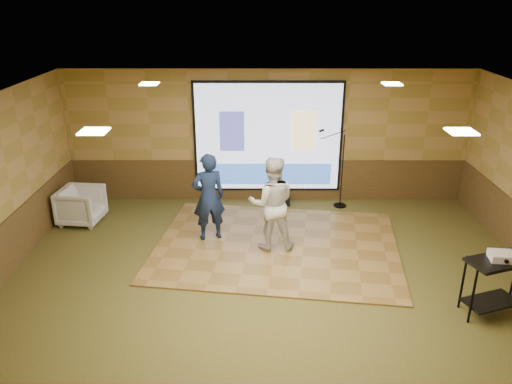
{
  "coord_description": "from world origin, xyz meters",
  "views": [
    {
      "loc": [
        -0.25,
        -7.3,
        4.53
      ],
      "look_at": [
        -0.26,
        0.7,
        1.3
      ],
      "focal_mm": 35.0,
      "sensor_mm": 36.0,
      "label": 1
    }
  ],
  "objects_px": {
    "projector_screen": "(268,139)",
    "dance_floor": "(277,245)",
    "player_left": "(209,197)",
    "duffel_bag": "(280,199)",
    "mic_stand": "(339,186)",
    "av_table": "(496,277)",
    "projector": "(502,256)",
    "banquet_chair": "(81,206)",
    "player_right": "(272,204)"
  },
  "relations": [
    {
      "from": "player_left",
      "to": "projector",
      "type": "xyz_separation_m",
      "value": [
        4.43,
        -2.46,
        0.1
      ]
    },
    {
      "from": "mic_stand",
      "to": "projector",
      "type": "bearing_deg",
      "value": -67.5
    },
    {
      "from": "dance_floor",
      "to": "projector_screen",
      "type": "bearing_deg",
      "value": 93.41
    },
    {
      "from": "projector",
      "to": "duffel_bag",
      "type": "xyz_separation_m",
      "value": [
        -2.99,
        4.16,
        -0.87
      ]
    },
    {
      "from": "projector_screen",
      "to": "mic_stand",
      "type": "bearing_deg",
      "value": -12.76
    },
    {
      "from": "projector",
      "to": "player_right",
      "type": "bearing_deg",
      "value": 154.36
    },
    {
      "from": "projector_screen",
      "to": "player_left",
      "type": "relative_size",
      "value": 1.92
    },
    {
      "from": "mic_stand",
      "to": "banquet_chair",
      "type": "bearing_deg",
      "value": -170.88
    },
    {
      "from": "player_left",
      "to": "duffel_bag",
      "type": "distance_m",
      "value": 2.36
    },
    {
      "from": "projector_screen",
      "to": "mic_stand",
      "type": "height_order",
      "value": "projector_screen"
    },
    {
      "from": "banquet_chair",
      "to": "duffel_bag",
      "type": "relative_size",
      "value": 2.01
    },
    {
      "from": "banquet_chair",
      "to": "duffel_bag",
      "type": "distance_m",
      "value": 4.29
    },
    {
      "from": "banquet_chair",
      "to": "player_right",
      "type": "bearing_deg",
      "value": -99.86
    },
    {
      "from": "av_table",
      "to": "mic_stand",
      "type": "distance_m",
      "value": 4.42
    },
    {
      "from": "av_table",
      "to": "mic_stand",
      "type": "xyz_separation_m",
      "value": [
        -1.66,
        4.1,
        -0.17
      ]
    },
    {
      "from": "player_left",
      "to": "mic_stand",
      "type": "distance_m",
      "value": 3.22
    },
    {
      "from": "projector",
      "to": "duffel_bag",
      "type": "height_order",
      "value": "projector"
    },
    {
      "from": "player_left",
      "to": "duffel_bag",
      "type": "xyz_separation_m",
      "value": [
        1.44,
        1.7,
        -0.77
      ]
    },
    {
      "from": "dance_floor",
      "to": "banquet_chair",
      "type": "relative_size",
      "value": 5.41
    },
    {
      "from": "player_left",
      "to": "av_table",
      "type": "bearing_deg",
      "value": 132.45
    },
    {
      "from": "dance_floor",
      "to": "av_table",
      "type": "distance_m",
      "value": 3.84
    },
    {
      "from": "projector_screen",
      "to": "mic_stand",
      "type": "xyz_separation_m",
      "value": [
        1.58,
        -0.36,
        -0.98
      ]
    },
    {
      "from": "player_right",
      "to": "av_table",
      "type": "height_order",
      "value": "player_right"
    },
    {
      "from": "projector_screen",
      "to": "av_table",
      "type": "distance_m",
      "value": 5.57
    },
    {
      "from": "projector_screen",
      "to": "dance_floor",
      "type": "bearing_deg",
      "value": -86.59
    },
    {
      "from": "av_table",
      "to": "projector",
      "type": "height_order",
      "value": "projector"
    },
    {
      "from": "projector_screen",
      "to": "projector",
      "type": "bearing_deg",
      "value": -53.74
    },
    {
      "from": "projector",
      "to": "player_left",
      "type": "bearing_deg",
      "value": 158.01
    },
    {
      "from": "player_left",
      "to": "player_right",
      "type": "bearing_deg",
      "value": 143.89
    },
    {
      "from": "mic_stand",
      "to": "banquet_chair",
      "type": "xyz_separation_m",
      "value": [
        -5.49,
        -0.87,
        -0.11
      ]
    },
    {
      "from": "player_right",
      "to": "projector",
      "type": "bearing_deg",
      "value": 144.49
    },
    {
      "from": "player_left",
      "to": "player_right",
      "type": "distance_m",
      "value": 1.25
    },
    {
      "from": "projector",
      "to": "duffel_bag",
      "type": "bearing_deg",
      "value": 132.75
    },
    {
      "from": "dance_floor",
      "to": "banquet_chair",
      "type": "bearing_deg",
      "value": 165.31
    },
    {
      "from": "av_table",
      "to": "projector",
      "type": "relative_size",
      "value": 2.83
    },
    {
      "from": "player_right",
      "to": "mic_stand",
      "type": "bearing_deg",
      "value": -130.48
    },
    {
      "from": "av_table",
      "to": "mic_stand",
      "type": "bearing_deg",
      "value": 112.07
    },
    {
      "from": "projector",
      "to": "av_table",
      "type": "bearing_deg",
      "value": -169.05
    },
    {
      "from": "av_table",
      "to": "banquet_chair",
      "type": "bearing_deg",
      "value": 155.7
    },
    {
      "from": "projector_screen",
      "to": "duffel_bag",
      "type": "xyz_separation_m",
      "value": [
        0.27,
        -0.3,
        -1.35
      ]
    },
    {
      "from": "projector_screen",
      "to": "av_table",
      "type": "xyz_separation_m",
      "value": [
        3.24,
        -4.45,
        -0.82
      ]
    },
    {
      "from": "player_right",
      "to": "av_table",
      "type": "distance_m",
      "value": 3.84
    },
    {
      "from": "projector",
      "to": "duffel_bag",
      "type": "distance_m",
      "value": 5.2
    },
    {
      "from": "banquet_chair",
      "to": "duffel_bag",
      "type": "xyz_separation_m",
      "value": [
        4.18,
        0.93,
        -0.25
      ]
    },
    {
      "from": "player_right",
      "to": "banquet_chair",
      "type": "xyz_separation_m",
      "value": [
        -3.93,
        1.15,
        -0.54
      ]
    },
    {
      "from": "player_right",
      "to": "player_left",
      "type": "bearing_deg",
      "value": -20.58
    },
    {
      "from": "projector",
      "to": "mic_stand",
      "type": "xyz_separation_m",
      "value": [
        -1.69,
        4.1,
        -0.51
      ]
    },
    {
      "from": "projector_screen",
      "to": "dance_floor",
      "type": "relative_size",
      "value": 0.73
    },
    {
      "from": "projector_screen",
      "to": "duffel_bag",
      "type": "height_order",
      "value": "projector_screen"
    },
    {
      "from": "projector_screen",
      "to": "projector",
      "type": "xyz_separation_m",
      "value": [
        3.27,
        -4.45,
        -0.47
      ]
    }
  ]
}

